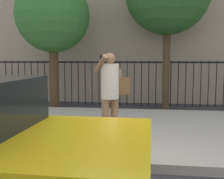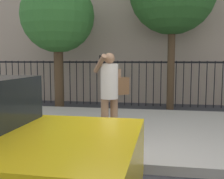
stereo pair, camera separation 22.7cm
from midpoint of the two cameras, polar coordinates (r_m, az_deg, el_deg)
name	(u,v)px [view 1 (the left image)]	position (r m, az deg, el deg)	size (l,w,h in m)	color
ground_plane	(140,173)	(4.18, 4.22, -17.02)	(60.00, 60.00, 0.00)	#333338
sidewalk	(143,130)	(6.24, 5.38, -8.38)	(28.00, 4.40, 0.15)	#B2ADA3
iron_fence	(145,77)	(9.76, 6.23, 2.55)	(12.03, 0.04, 1.60)	black
pedestrian_on_phone	(111,88)	(5.33, -1.37, 0.27)	(0.71, 0.63, 1.63)	#936B4C
street_tree_near	(53,16)	(9.44, -12.92, 14.63)	(2.41, 2.41, 4.28)	#4C3823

